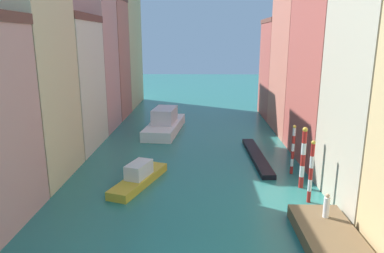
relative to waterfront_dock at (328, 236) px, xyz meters
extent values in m
plane|color=#28756B|center=(-8.08, 19.54, -0.39)|extent=(154.00, 154.00, 0.00)
cube|color=beige|center=(-21.80, 9.17, 7.39)|extent=(7.54, 7.78, 15.57)
cube|color=beige|center=(-21.80, 17.57, 6.02)|extent=(7.54, 8.52, 12.82)
cube|color=brown|center=(-21.80, 17.57, 12.78)|extent=(7.69, 8.69, 0.70)
cube|color=tan|center=(-21.80, 25.48, 10.34)|extent=(7.54, 7.04, 21.46)
cube|color=#C6705B|center=(-21.80, 32.86, 7.74)|extent=(7.54, 7.04, 16.26)
cube|color=#DBB77A|center=(-21.80, 42.25, 10.56)|extent=(7.54, 11.44, 21.90)
cube|color=#B25147|center=(5.63, 14.43, 10.12)|extent=(7.54, 10.51, 21.02)
cube|color=#C6705B|center=(5.63, 24.63, 10.40)|extent=(7.54, 9.64, 21.59)
cube|color=#B25147|center=(5.63, 33.67, 6.27)|extent=(7.54, 8.21, 13.32)
cube|color=brown|center=(5.63, 33.67, 13.22)|extent=(7.69, 8.37, 0.57)
cube|color=brown|center=(0.00, 0.00, 0.00)|extent=(3.12, 6.09, 0.79)
cylinder|color=white|center=(0.30, 1.42, 1.02)|extent=(0.36, 0.36, 1.26)
sphere|color=tan|center=(0.30, 1.42, 1.78)|extent=(0.26, 0.26, 0.26)
cylinder|color=red|center=(0.40, 5.04, 0.03)|extent=(0.26, 0.26, 0.85)
cylinder|color=white|center=(0.40, 5.04, 0.88)|extent=(0.26, 0.26, 0.85)
cylinder|color=red|center=(0.40, 5.04, 1.74)|extent=(0.26, 0.26, 0.85)
cylinder|color=white|center=(0.40, 5.04, 2.59)|extent=(0.26, 0.26, 0.85)
cylinder|color=red|center=(0.40, 5.04, 3.44)|extent=(0.26, 0.26, 0.85)
sphere|color=gold|center=(0.40, 5.04, 3.97)|extent=(0.29, 0.29, 0.29)
cylinder|color=red|center=(0.55, 7.57, 0.05)|extent=(0.35, 0.35, 0.89)
cylinder|color=white|center=(0.55, 7.57, 0.95)|extent=(0.35, 0.35, 0.89)
cylinder|color=red|center=(0.55, 7.57, 1.84)|extent=(0.35, 0.35, 0.89)
cylinder|color=white|center=(0.55, 7.57, 2.74)|extent=(0.35, 0.35, 0.89)
cylinder|color=red|center=(0.55, 7.57, 3.63)|extent=(0.35, 0.35, 0.89)
sphere|color=gold|center=(0.55, 7.57, 4.22)|extent=(0.38, 0.38, 0.38)
cylinder|color=red|center=(0.54, 10.46, -0.06)|extent=(0.25, 0.25, 0.67)
cylinder|color=white|center=(0.54, 10.46, 0.61)|extent=(0.25, 0.25, 0.67)
cylinder|color=red|center=(0.54, 10.46, 1.28)|extent=(0.25, 0.25, 0.67)
cylinder|color=white|center=(0.54, 10.46, 1.95)|extent=(0.25, 0.25, 0.67)
cylinder|color=red|center=(0.54, 10.46, 2.62)|extent=(0.25, 0.25, 0.67)
cylinder|color=white|center=(0.54, 10.46, 3.29)|extent=(0.25, 0.25, 0.67)
sphere|color=gold|center=(0.54, 10.46, 3.72)|extent=(0.27, 0.27, 0.27)
cube|color=white|center=(-11.61, 24.14, 0.20)|extent=(4.51, 10.65, 1.20)
cube|color=silver|center=(-11.61, 24.14, 1.69)|extent=(2.93, 4.63, 1.77)
cube|color=black|center=(-1.81, 14.31, -0.18)|extent=(1.57, 10.78, 0.42)
cube|color=gold|center=(-12.03, 7.90, -0.07)|extent=(3.83, 7.14, 0.65)
cube|color=silver|center=(-12.03, 7.90, 0.82)|extent=(2.03, 2.74, 1.13)
camera|label=1|loc=(-7.23, -17.99, 10.79)|focal=33.06mm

